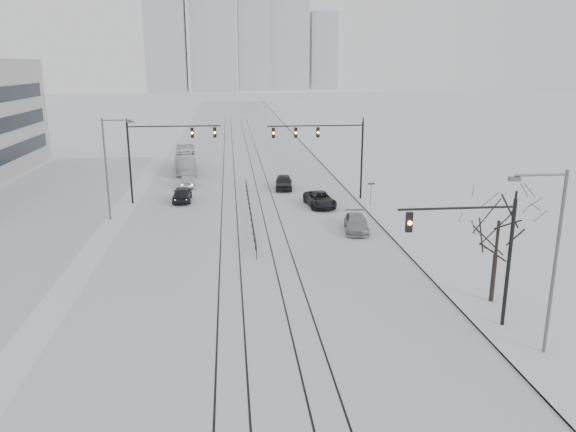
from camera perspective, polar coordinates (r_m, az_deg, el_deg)
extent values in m
plane|color=silver|center=(24.03, -0.92, -18.96)|extent=(500.00, 500.00, 0.00)
cube|color=silver|center=(80.95, -4.71, 5.60)|extent=(22.00, 260.00, 0.02)
cube|color=silver|center=(82.34, 4.77, 5.81)|extent=(5.00, 260.00, 0.16)
cube|color=gray|center=(81.92, 3.07, 5.78)|extent=(0.10, 260.00, 0.12)
cube|color=silver|center=(59.32, -23.77, 0.78)|extent=(14.00, 60.00, 0.03)
cube|color=black|center=(61.31, -6.68, 2.43)|extent=(0.10, 180.00, 0.01)
cube|color=black|center=(61.30, -5.37, 2.47)|extent=(0.10, 180.00, 0.01)
cube|color=black|center=(61.37, -3.12, 2.53)|extent=(0.10, 180.00, 0.01)
cube|color=black|center=(61.45, -1.82, 2.56)|extent=(0.10, 180.00, 0.01)
cube|color=#ABB0BB|center=(281.57, -12.34, 17.76)|extent=(18.00, 18.00, 55.00)
cube|color=#ABB0BB|center=(288.74, -7.66, 19.59)|extent=(22.00, 22.00, 72.00)
cube|color=#ABB0BB|center=(296.30, -3.49, 17.25)|extent=(16.00, 16.00, 48.00)
cube|color=#ABB0BB|center=(306.01, -0.03, 18.71)|extent=(20.00, 20.00, 64.00)
cube|color=#ABB0BB|center=(316.12, 3.58, 16.39)|extent=(14.00, 14.00, 40.00)
cylinder|color=black|center=(31.06, 21.49, -4.66)|extent=(0.20, 0.20, 7.00)
cylinder|color=black|center=(28.93, 16.80, 0.77)|extent=(6.00, 0.12, 0.12)
cube|color=black|center=(28.26, 12.20, -0.62)|extent=(0.32, 0.24, 1.00)
sphere|color=orange|center=(28.13, 12.29, -0.70)|extent=(0.22, 0.22, 0.22)
cylinder|color=black|center=(57.16, 7.50, 5.54)|extent=(0.20, 0.20, 8.00)
cylinder|color=black|center=(55.76, 2.81, 9.15)|extent=(9.50, 0.12, 0.12)
cube|color=black|center=(55.36, -1.49, 8.44)|extent=(0.32, 0.24, 1.00)
sphere|color=orange|center=(55.22, -1.48, 8.42)|extent=(0.22, 0.22, 0.22)
cube|color=black|center=(55.57, 0.79, 8.47)|extent=(0.32, 0.24, 1.00)
sphere|color=orange|center=(55.43, 0.81, 8.45)|extent=(0.22, 0.22, 0.22)
cube|color=black|center=(55.87, 3.06, 8.48)|extent=(0.32, 0.24, 1.00)
sphere|color=orange|center=(55.73, 3.08, 8.47)|extent=(0.22, 0.22, 0.22)
cylinder|color=black|center=(57.44, -15.78, 5.14)|extent=(0.20, 0.20, 8.00)
cylinder|color=black|center=(56.36, -11.48, 8.93)|extent=(9.00, 0.12, 0.12)
cube|color=black|center=(56.20, -7.44, 8.42)|extent=(0.32, 0.24, 1.00)
sphere|color=orange|center=(56.06, -7.45, 8.40)|extent=(0.22, 0.22, 0.22)
cube|color=black|center=(56.30, -9.70, 8.34)|extent=(0.32, 0.24, 1.00)
sphere|color=orange|center=(56.16, -9.71, 8.32)|extent=(0.22, 0.22, 0.22)
cylinder|color=#595B60|center=(28.59, 25.47, -4.67)|extent=(0.16, 0.16, 9.00)
cylinder|color=#595B60|center=(26.91, 24.32, 3.81)|extent=(2.40, 0.10, 0.10)
cube|color=#595B60|center=(26.36, 22.02, 3.51)|extent=(0.50, 0.25, 0.18)
cylinder|color=#595B60|center=(51.74, -17.98, 4.47)|extent=(0.16, 0.16, 9.00)
cylinder|color=#595B60|center=(50.93, -17.04, 9.29)|extent=(2.40, 0.10, 0.10)
cube|color=#595B60|center=(50.73, -15.68, 9.19)|extent=(0.50, 0.25, 0.18)
cylinder|color=black|center=(34.58, 20.11, -6.05)|extent=(0.26, 0.26, 3.00)
cylinder|color=black|center=(33.86, 20.46, -2.50)|extent=(0.18, 0.18, 2.50)
cube|color=black|center=(51.38, -3.90, 1.06)|extent=(0.06, 24.00, 0.06)
cube|color=black|center=(51.48, -3.89, 0.63)|extent=(0.06, 24.00, 0.06)
cylinder|color=#595B60|center=(54.93, 8.42, 2.13)|extent=(0.06, 0.06, 2.40)
cube|color=#0C4C19|center=(54.69, 8.46, 3.25)|extent=(0.70, 0.04, 0.18)
imported|color=black|center=(57.60, -10.70, 2.20)|extent=(1.87, 4.56, 1.55)
imported|color=gray|center=(64.31, -10.12, 3.47)|extent=(1.40, 3.95, 1.30)
imported|color=black|center=(54.70, 3.25, 1.69)|extent=(2.88, 5.34, 1.42)
imported|color=gray|center=(46.86, 6.94, -0.77)|extent=(2.50, 4.84, 1.34)
imported|color=black|center=(62.29, -0.44, 3.45)|extent=(2.23, 4.69, 1.55)
imported|color=silver|center=(73.91, -10.35, 5.63)|extent=(3.24, 10.79, 2.96)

